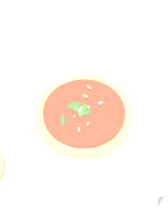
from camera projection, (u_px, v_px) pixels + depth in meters
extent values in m
plane|color=silver|center=(102.00, 116.00, 0.93)|extent=(6.00, 6.00, 0.00)
cylinder|color=white|center=(84.00, 117.00, 0.93)|extent=(0.30, 0.30, 0.01)
cylinder|color=tan|center=(84.00, 114.00, 0.91)|extent=(0.28, 0.28, 0.02)
cylinder|color=#B73823|center=(84.00, 111.00, 0.90)|extent=(0.24, 0.24, 0.01)
ellipsoid|color=#367130|center=(85.00, 113.00, 0.89)|extent=(0.03, 0.01, 0.01)
ellipsoid|color=#39832D|center=(83.00, 110.00, 0.90)|extent=(0.03, 0.05, 0.01)
ellipsoid|color=#3E8331|center=(76.00, 107.00, 0.91)|extent=(0.04, 0.03, 0.01)
ellipsoid|color=#38792F|center=(84.00, 113.00, 0.89)|extent=(0.04, 0.04, 0.01)
ellipsoid|color=#30752B|center=(75.00, 105.00, 0.91)|extent=(0.04, 0.05, 0.01)
ellipsoid|color=#33742E|center=(63.00, 120.00, 0.88)|extent=(0.03, 0.04, 0.01)
cube|color=beige|center=(90.00, 88.00, 0.94)|extent=(0.01, 0.00, 0.00)
cube|color=beige|center=(79.00, 130.00, 0.86)|extent=(0.01, 0.01, 0.01)
cube|color=beige|center=(74.00, 117.00, 0.88)|extent=(0.00, 0.01, 0.00)
cube|color=beige|center=(86.00, 123.00, 0.87)|extent=(0.01, 0.01, 0.01)
cube|color=beige|center=(85.00, 97.00, 0.92)|extent=(0.01, 0.01, 0.01)
cube|color=beige|center=(89.00, 108.00, 0.90)|extent=(0.01, 0.01, 0.00)
cube|color=beige|center=(81.00, 109.00, 0.90)|extent=(0.01, 0.01, 0.01)
cube|color=beige|center=(79.00, 111.00, 0.89)|extent=(0.01, 0.01, 0.01)
cube|color=beige|center=(100.00, 103.00, 0.91)|extent=(0.01, 0.01, 0.01)
cube|color=beige|center=(88.00, 87.00, 0.94)|extent=(0.01, 0.01, 0.01)
cube|color=white|center=(8.00, 67.00, 1.04)|extent=(0.16, 0.12, 0.01)
cube|color=silver|center=(4.00, 61.00, 1.05)|extent=(0.12, 0.05, 0.00)
cube|color=silver|center=(16.00, 77.00, 1.01)|extent=(0.03, 0.03, 0.00)
cube|color=silver|center=(18.00, 84.00, 0.99)|extent=(0.04, 0.01, 0.00)
cube|color=silver|center=(20.00, 82.00, 1.00)|extent=(0.04, 0.01, 0.00)
cube|color=silver|center=(23.00, 81.00, 1.00)|extent=(0.04, 0.01, 0.00)
cylinder|color=silver|center=(167.00, 206.00, 0.75)|extent=(0.03, 0.03, 0.06)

